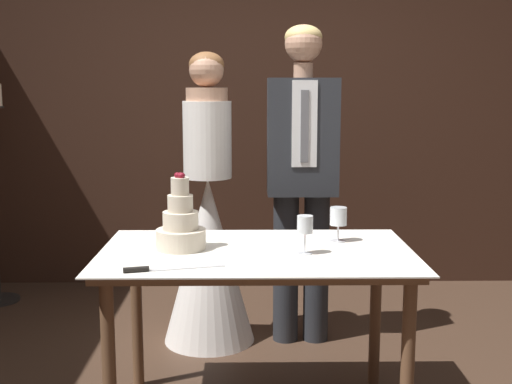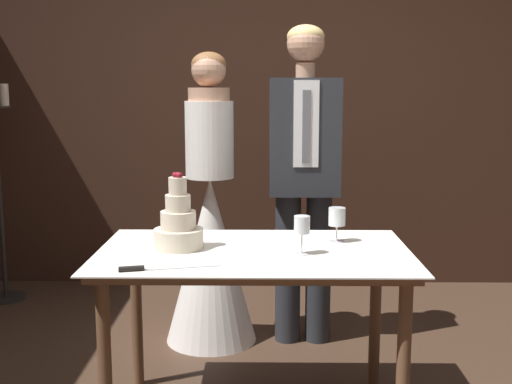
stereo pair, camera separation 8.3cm
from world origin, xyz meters
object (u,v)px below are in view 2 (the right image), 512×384
(wine_glass_near, at_px, (337,219))
(bride, at_px, (211,239))
(candle_stand, at_px, (0,201))
(tiered_cake, at_px, (178,226))
(wine_glass_middle, at_px, (302,227))
(cake_knife, at_px, (150,268))
(groom, at_px, (304,168))
(cake_table, at_px, (255,270))

(wine_glass_near, bearing_deg, bride, 130.33)
(candle_stand, bearing_deg, tiered_cake, -47.91)
(wine_glass_middle, distance_m, candle_stand, 2.67)
(cake_knife, distance_m, groom, 1.45)
(groom, bearing_deg, wine_glass_middle, -94.06)
(cake_knife, xyz_separation_m, bride, (0.13, 1.25, -0.18))
(cake_table, distance_m, wine_glass_middle, 0.30)
(wine_glass_near, bearing_deg, wine_glass_middle, -127.66)
(bride, bearing_deg, tiered_cake, -94.21)
(tiered_cake, height_order, groom, groom)
(cake_table, relative_size, wine_glass_middle, 8.21)
(tiered_cake, bearing_deg, groom, 55.68)
(tiered_cake, height_order, candle_stand, candle_stand)
(wine_glass_near, xyz_separation_m, candle_stand, (-2.20, 1.50, -0.18))
(wine_glass_middle, relative_size, groom, 0.09)
(cake_table, relative_size, wine_glass_near, 8.50)
(wine_glass_near, bearing_deg, cake_knife, -148.48)
(groom, bearing_deg, wine_glass_near, -82.21)
(wine_glass_near, bearing_deg, cake_table, -156.51)
(candle_stand, bearing_deg, cake_knife, -54.66)
(tiered_cake, bearing_deg, wine_glass_near, 10.31)
(bride, bearing_deg, candle_stand, 154.59)
(cake_table, distance_m, cake_knife, 0.53)
(cake_knife, distance_m, wine_glass_near, 0.93)
(cake_knife, height_order, candle_stand, candle_stand)
(cake_table, relative_size, groom, 0.74)
(tiered_cake, distance_m, candle_stand, 2.21)
(candle_stand, bearing_deg, wine_glass_middle, -40.59)
(wine_glass_near, relative_size, bride, 0.10)
(wine_glass_near, height_order, groom, groom)
(cake_table, bearing_deg, candle_stand, 137.45)
(wine_glass_near, xyz_separation_m, wine_glass_middle, (-0.18, -0.23, 0.01))
(cake_table, height_order, groom, groom)
(cake_table, bearing_deg, groom, 73.65)
(wine_glass_middle, bearing_deg, candle_stand, 139.41)
(wine_glass_middle, xyz_separation_m, bride, (-0.48, 1.00, -0.29))
(wine_glass_middle, bearing_deg, tiered_cake, 169.88)
(wine_glass_near, relative_size, groom, 0.09)
(wine_glass_near, relative_size, candle_stand, 0.11)
(wine_glass_near, bearing_deg, candle_stand, 145.62)
(wine_glass_middle, bearing_deg, cake_knife, -157.36)
(wine_glass_middle, distance_m, bride, 1.14)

